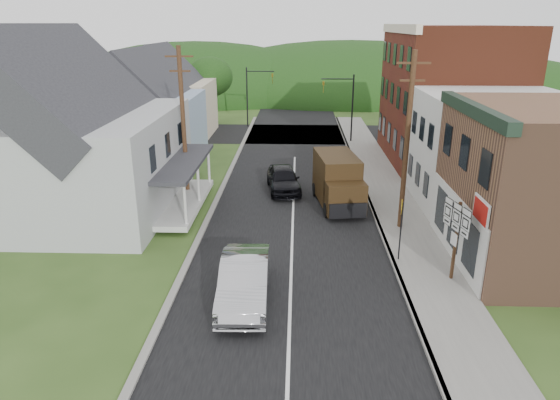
# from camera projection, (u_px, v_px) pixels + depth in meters

# --- Properties ---
(ground) EXTENTS (120.00, 120.00, 0.00)m
(ground) POSITION_uv_depth(u_px,v_px,m) (292.00, 256.00, 22.99)
(ground) COLOR #2D4719
(ground) RESTS_ON ground
(road) EXTENTS (9.00, 90.00, 0.02)m
(road) POSITION_uv_depth(u_px,v_px,m) (294.00, 189.00, 32.41)
(road) COLOR black
(road) RESTS_ON ground
(cross_road) EXTENTS (60.00, 9.00, 0.02)m
(cross_road) POSITION_uv_depth(u_px,v_px,m) (296.00, 134.00, 48.42)
(cross_road) COLOR black
(cross_road) RESTS_ON ground
(sidewalk_right) EXTENTS (2.80, 55.00, 0.15)m
(sidewalk_right) POSITION_uv_depth(u_px,v_px,m) (390.00, 199.00, 30.30)
(sidewalk_right) COLOR slate
(sidewalk_right) RESTS_ON ground
(curb_right) EXTENTS (0.20, 55.00, 0.15)m
(curb_right) POSITION_uv_depth(u_px,v_px,m) (368.00, 199.00, 30.35)
(curb_right) COLOR slate
(curb_right) RESTS_ON ground
(curb_left) EXTENTS (0.30, 55.00, 0.12)m
(curb_left) POSITION_uv_depth(u_px,v_px,m) (218.00, 197.00, 30.67)
(curb_left) COLOR slate
(curb_left) RESTS_ON ground
(storefront_tan) EXTENTS (8.00, 8.00, 7.00)m
(storefront_tan) POSITION_uv_depth(u_px,v_px,m) (555.00, 187.00, 21.44)
(storefront_tan) COLOR brown
(storefront_tan) RESTS_ON ground
(storefront_white) EXTENTS (8.00, 7.00, 6.50)m
(storefront_white) POSITION_uv_depth(u_px,v_px,m) (491.00, 151.00, 28.59)
(storefront_white) COLOR silver
(storefront_white) RESTS_ON ground
(storefront_red) EXTENTS (8.00, 12.00, 10.00)m
(storefront_red) POSITION_uv_depth(u_px,v_px,m) (448.00, 97.00, 36.94)
(storefront_red) COLOR #612717
(storefront_red) RESTS_ON ground
(house_gray) EXTENTS (10.20, 12.24, 8.35)m
(house_gray) POSITION_uv_depth(u_px,v_px,m) (78.00, 136.00, 27.63)
(house_gray) COLOR #ABAFB1
(house_gray) RESTS_ON ground
(house_blue) EXTENTS (7.14, 8.16, 7.28)m
(house_blue) POSITION_uv_depth(u_px,v_px,m) (152.00, 113.00, 38.14)
(house_blue) COLOR #95ADCB
(house_blue) RESTS_ON ground
(house_cream) EXTENTS (7.14, 8.16, 7.28)m
(house_cream) POSITION_uv_depth(u_px,v_px,m) (173.00, 96.00, 46.63)
(house_cream) COLOR beige
(house_cream) RESTS_ON ground
(utility_pole_right) EXTENTS (1.60, 0.26, 9.00)m
(utility_pole_right) POSITION_uv_depth(u_px,v_px,m) (407.00, 142.00, 24.54)
(utility_pole_right) COLOR #472D19
(utility_pole_right) RESTS_ON ground
(utility_pole_left) EXTENTS (1.60, 0.26, 9.00)m
(utility_pole_left) POSITION_uv_depth(u_px,v_px,m) (183.00, 123.00, 29.19)
(utility_pole_left) COLOR #472D19
(utility_pole_left) RESTS_ON ground
(traffic_signal_right) EXTENTS (2.87, 0.20, 6.00)m
(traffic_signal_right) POSITION_uv_depth(u_px,v_px,m) (345.00, 100.00, 43.72)
(traffic_signal_right) COLOR black
(traffic_signal_right) RESTS_ON ground
(traffic_signal_left) EXTENTS (2.87, 0.20, 6.00)m
(traffic_signal_left) POSITION_uv_depth(u_px,v_px,m) (254.00, 90.00, 50.60)
(traffic_signal_left) COLOR black
(traffic_signal_left) RESTS_ON ground
(tree_left_b) EXTENTS (4.80, 4.80, 6.94)m
(tree_left_b) POSITION_uv_depth(u_px,v_px,m) (40.00, 107.00, 33.23)
(tree_left_b) COLOR #382616
(tree_left_b) RESTS_ON ground
(tree_left_c) EXTENTS (5.80, 5.80, 8.41)m
(tree_left_c) POSITION_uv_depth(u_px,v_px,m) (62.00, 78.00, 40.48)
(tree_left_c) COLOR #382616
(tree_left_c) RESTS_ON ground
(tree_left_d) EXTENTS (4.80, 4.80, 6.94)m
(tree_left_d) POSITION_uv_depth(u_px,v_px,m) (210.00, 77.00, 51.80)
(tree_left_d) COLOR #382616
(tree_left_d) RESTS_ON ground
(forested_ridge) EXTENTS (90.00, 30.00, 16.00)m
(forested_ridge) POSITION_uv_depth(u_px,v_px,m) (297.00, 95.00, 74.78)
(forested_ridge) COLOR black
(forested_ridge) RESTS_ON ground
(silver_sedan) EXTENTS (1.99, 5.27, 1.72)m
(silver_sedan) POSITION_uv_depth(u_px,v_px,m) (244.00, 281.00, 19.07)
(silver_sedan) COLOR #ADADB2
(silver_sedan) RESTS_ON ground
(dark_sedan) EXTENTS (2.53, 4.93, 1.61)m
(dark_sedan) POSITION_uv_depth(u_px,v_px,m) (283.00, 179.00, 31.68)
(dark_sedan) COLOR black
(dark_sedan) RESTS_ON ground
(delivery_van) EXTENTS (2.83, 5.54, 2.97)m
(delivery_van) POSITION_uv_depth(u_px,v_px,m) (338.00, 181.00, 28.90)
(delivery_van) COLOR black
(delivery_van) RESTS_ON ground
(route_sign_cluster) EXTENTS (0.50, 1.89, 3.36)m
(route_sign_cluster) POSITION_uv_depth(u_px,v_px,m) (456.00, 230.00, 20.01)
(route_sign_cluster) COLOR #472D19
(route_sign_cluster) RESTS_ON sidewalk_right
(warning_sign) EXTENTS (0.19, 0.79, 2.90)m
(warning_sign) POSITION_uv_depth(u_px,v_px,m) (401.00, 221.00, 21.79)
(warning_sign) COLOR black
(warning_sign) RESTS_ON sidewalk_right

